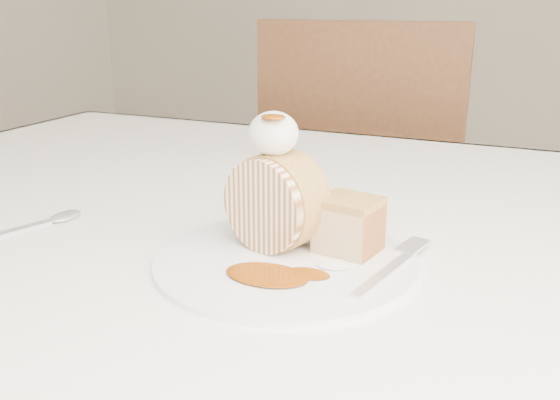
% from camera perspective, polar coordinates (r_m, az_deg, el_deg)
% --- Properties ---
extents(table, '(1.40, 0.90, 0.75)m').
position_cam_1_polar(table, '(0.80, 1.53, -6.72)').
color(table, white).
rests_on(table, ground).
extents(chair_far, '(0.47, 0.47, 0.95)m').
position_cam_1_polar(chair_far, '(1.52, 7.85, 0.49)').
color(chair_far, brown).
rests_on(chair_far, ground).
extents(plate, '(0.29, 0.29, 0.01)m').
position_cam_1_polar(plate, '(0.60, 0.49, -5.59)').
color(plate, white).
rests_on(plate, table).
extents(roulade_slice, '(0.10, 0.08, 0.09)m').
position_cam_1_polar(roulade_slice, '(0.61, -0.38, -0.17)').
color(roulade_slice, '#FFEAB1').
rests_on(roulade_slice, plate).
extents(cake_chunk, '(0.06, 0.06, 0.05)m').
position_cam_1_polar(cake_chunk, '(0.61, 6.30, -2.58)').
color(cake_chunk, '#BB8D46').
rests_on(cake_chunk, plate).
extents(whipped_cream, '(0.05, 0.05, 0.04)m').
position_cam_1_polar(whipped_cream, '(0.60, -0.60, 6.10)').
color(whipped_cream, white).
rests_on(whipped_cream, roulade_slice).
extents(caramel_drizzle, '(0.02, 0.02, 0.01)m').
position_cam_1_polar(caramel_drizzle, '(0.58, -0.62, 8.11)').
color(caramel_drizzle, '#793405').
rests_on(caramel_drizzle, whipped_cream).
extents(caramel_pool, '(0.09, 0.06, 0.00)m').
position_cam_1_polar(caramel_pool, '(0.56, -1.22, -6.83)').
color(caramel_pool, '#793405').
rests_on(caramel_pool, plate).
extents(fork, '(0.05, 0.15, 0.00)m').
position_cam_1_polar(fork, '(0.57, 9.46, -6.75)').
color(fork, silver).
rests_on(fork, plate).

